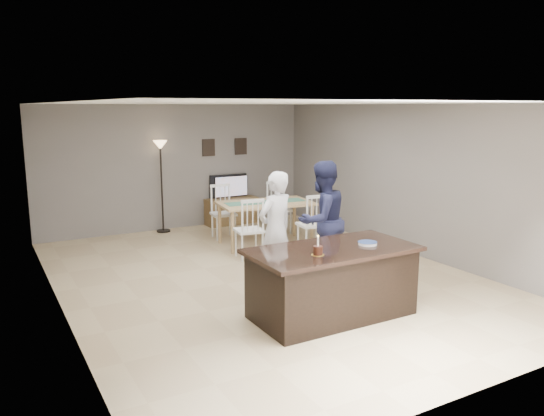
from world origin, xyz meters
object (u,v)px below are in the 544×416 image
kitchen_island (332,282)px  floor_lamp (161,161)px  television (230,186)px  plate_stack (368,243)px  dining_table (265,209)px  tv_console (232,211)px  birthday_cake (318,250)px  man (322,220)px  woman (276,230)px

kitchen_island → floor_lamp: (-0.42, 5.59, 1.06)m
television → plate_stack: (-0.72, -5.73, 0.06)m
dining_table → floor_lamp: (-1.41, 2.01, 0.82)m
tv_console → floor_lamp: (-1.62, 0.02, 1.22)m
plate_stack → dining_table: dining_table is taller
birthday_cake → plate_stack: size_ratio=0.99×
dining_table → kitchen_island: bearing=-97.9°
man → birthday_cake: man is taller
woman → man: bearing=164.7°
tv_console → television: bearing=90.0°
tv_console → woman: bearing=-106.6°
woman → kitchen_island: bearing=77.2°
kitchen_island → television: 5.78m
birthday_cake → dining_table: 3.99m
woman → man: 0.83m
man → dining_table: 2.25m
man → floor_lamp: floor_lamp is taller
kitchen_island → man: size_ratio=1.17×
tv_console → man: 4.29m
television → birthday_cake: bearing=75.1°
dining_table → floor_lamp: floor_lamp is taller
tv_console → kitchen_island: bearing=-102.2°
plate_stack → dining_table: size_ratio=0.11×
tv_console → floor_lamp: floor_lamp is taller
television → dining_table: (-0.21, -2.06, -0.17)m
man → television: bearing=-105.7°
man → dining_table: man is taller
man → birthday_cake: 1.89m
tv_console → birthday_cake: birthday_cake is taller
birthday_cake → plate_stack: (0.83, 0.08, -0.04)m
birthday_cake → man: bearing=53.8°
floor_lamp → television: bearing=1.8°
birthday_cake → tv_console: bearing=74.9°
tv_console → birthday_cake: (-1.55, -5.74, 0.66)m
dining_table → floor_lamp: 2.59m
tv_console → birthday_cake: 5.98m
kitchen_island → dining_table: bearing=74.5°
man → plate_stack: size_ratio=7.51×
television → kitchen_island: bearing=78.0°
television → tv_console: bearing=90.0°
tv_console → television: 0.57m
television → dining_table: bearing=84.2°
tv_console → television: television is taller
woman → plate_stack: woman is taller
birthday_cake → floor_lamp: bearing=90.7°
television → dining_table: television is taller
television → floor_lamp: floor_lamp is taller
television → plate_stack: television is taller
plate_stack → floor_lamp: floor_lamp is taller
kitchen_island → woman: 1.41m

